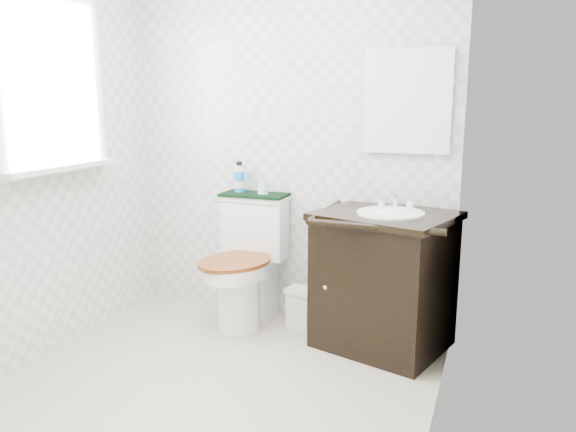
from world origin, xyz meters
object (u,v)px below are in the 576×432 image
Objects in this scene: toilet at (248,268)px; trash_bin at (301,307)px; mouthwash_bottle at (239,178)px; vanity at (384,276)px; cup at (263,187)px.

toilet reaches higher than trash_bin.
trash_bin is 0.95m from mouthwash_bottle.
vanity is 3.49× the size of trash_bin.
mouthwash_bottle is 2.35× the size of cup.
cup reaches higher than trash_bin.
vanity reaches higher than toilet.
cup is at bearing 167.54° from vanity.
mouthwash_bottle is at bearing 165.25° from trash_bin.
vanity is 0.63m from trash_bin.
vanity is at bearing -8.81° from trash_bin.
vanity is 4.46× the size of mouthwash_bottle.
vanity is at bearing -12.46° from cup.
toilet is 0.61m from mouthwash_bottle.
cup is (-0.86, 0.19, 0.46)m from vanity.
toilet is at bearing -176.52° from trash_bin.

